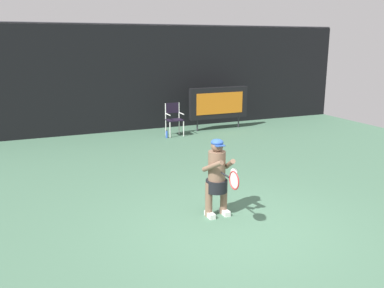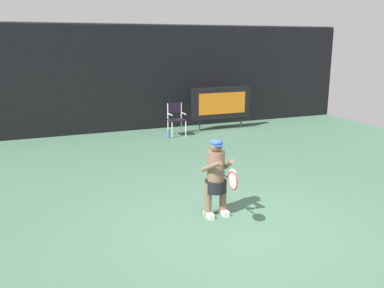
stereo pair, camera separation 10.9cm
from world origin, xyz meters
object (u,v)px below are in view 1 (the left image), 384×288
at_px(scoreboard, 219,103).
at_px(umpire_chair, 174,117).
at_px(water_bottle, 167,134).
at_px(tennis_player, 217,175).
at_px(tennis_racket, 233,180).

xyz_separation_m(scoreboard, umpire_chair, (-1.82, -0.32, -0.33)).
relative_size(water_bottle, tennis_player, 0.19).
xyz_separation_m(tennis_player, tennis_racket, (-0.03, -0.66, 0.12)).
bearing_deg(tennis_racket, scoreboard, 66.14).
bearing_deg(scoreboard, water_bottle, -164.90).
distance_m(umpire_chair, tennis_racket, 7.32).
height_order(water_bottle, tennis_player, tennis_player).
bearing_deg(water_bottle, umpire_chair, 36.99).
height_order(scoreboard, umpire_chair, scoreboard).
bearing_deg(tennis_racket, water_bottle, 80.41).
height_order(scoreboard, tennis_racket, scoreboard).
height_order(scoreboard, tennis_player, scoreboard).
height_order(water_bottle, tennis_racket, tennis_racket).
bearing_deg(scoreboard, tennis_racket, -115.21).
bearing_deg(scoreboard, umpire_chair, -170.04).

